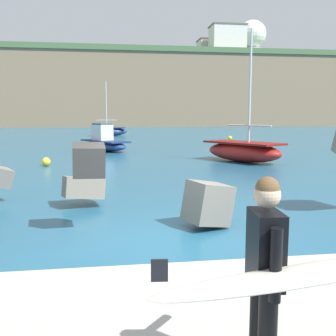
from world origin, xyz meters
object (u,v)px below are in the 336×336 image
object	(u,v)px
boat_near_left	(109,131)
station_building_central	(227,39)
boat_near_right	(104,142)
station_building_west	(207,50)
surfer_with_board	(273,273)
boat_near_centre	(243,151)
mooring_buoy_inner	(46,162)
radar_dome	(252,38)
mooring_buoy_middle	(230,138)
station_building_east	(225,43)

from	to	relation	value
boat_near_left	station_building_central	xyz separation A→B (m)	(28.52, 44.97, 20.35)
station_building_central	boat_near_right	bearing A→B (deg)	-113.61
station_building_west	surfer_with_board	bearing A→B (deg)	-103.73
boat_near_left	station_building_west	world-z (taller)	station_building_west
boat_near_left	boat_near_centre	xyz separation A→B (m)	(7.22, -29.10, 0.01)
boat_near_right	station_building_west	bearing A→B (deg)	70.98
mooring_buoy_inner	radar_dome	world-z (taller)	radar_dome
radar_dome	mooring_buoy_inner	bearing A→B (deg)	-115.91
boat_near_left	mooring_buoy_middle	distance (m)	16.19
station_building_west	station_building_east	xyz separation A→B (m)	(3.08, -6.28, 0.64)
boat_near_centre	mooring_buoy_middle	xyz separation A→B (m)	(5.07, 18.56, -0.38)
boat_near_centre	station_building_east	distance (m)	86.15
boat_near_left	mooring_buoy_middle	bearing A→B (deg)	-40.61
surfer_with_board	boat_near_centre	size ratio (longest dim) A/B	0.30
station_building_west	mooring_buoy_inner	bearing A→B (deg)	-108.93
mooring_buoy_inner	radar_dome	size ratio (longest dim) A/B	0.04
boat_near_right	mooring_buoy_inner	world-z (taller)	boat_near_right
surfer_with_board	mooring_buoy_inner	world-z (taller)	surfer_with_board
boat_near_centre	station_building_central	world-z (taller)	station_building_central
boat_near_left	station_building_west	xyz separation A→B (m)	(26.82, 57.73, 19.85)
boat_near_left	boat_near_right	distance (m)	21.07
station_building_west	station_building_central	bearing A→B (deg)	-82.39
boat_near_centre	boat_near_right	distance (m)	11.03
boat_near_centre	station_building_east	world-z (taller)	station_building_east
station_building_east	boat_near_centre	bearing A→B (deg)	-105.72
surfer_with_board	boat_near_left	size ratio (longest dim) A/B	0.32
surfer_with_board	station_building_central	xyz separation A→B (m)	(27.23, 91.72, 19.67)
boat_near_right	station_building_east	distance (m)	81.20
boat_near_left	station_building_east	world-z (taller)	station_building_east
surfer_with_board	station_building_west	world-z (taller)	station_building_west
mooring_buoy_middle	station_building_west	xyz separation A→B (m)	(14.53, 68.27, 20.22)
boat_near_left	boat_near_centre	size ratio (longest dim) A/B	0.97
boat_near_centre	radar_dome	world-z (taller)	radar_dome
boat_near_left	station_building_east	bearing A→B (deg)	59.84
surfer_with_board	boat_near_right	distance (m)	25.74
surfer_with_board	station_building_east	bearing A→B (deg)	73.76
radar_dome	station_building_central	xyz separation A→B (m)	(-11.55, -14.42, -3.17)
station_building_central	mooring_buoy_middle	bearing A→B (deg)	-106.30
boat_near_left	radar_dome	bearing A→B (deg)	55.99
boat_near_left	station_building_east	xyz separation A→B (m)	(29.89, 51.45, 20.49)
boat_near_right	surfer_with_board	bearing A→B (deg)	-86.35
surfer_with_board	boat_near_left	distance (m)	46.77
surfer_with_board	mooring_buoy_middle	bearing A→B (deg)	73.10
boat_near_right	radar_dome	distance (m)	93.06
surfer_with_board	station_building_east	xyz separation A→B (m)	(28.60, 98.20, 19.81)
surfer_with_board	radar_dome	bearing A→B (deg)	69.93
boat_near_left	boat_near_right	world-z (taller)	boat_near_left
station_building_central	surfer_with_board	bearing A→B (deg)	-106.54
surfer_with_board	radar_dome	world-z (taller)	radar_dome
boat_near_left	station_building_central	size ratio (longest dim) A/B	0.80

